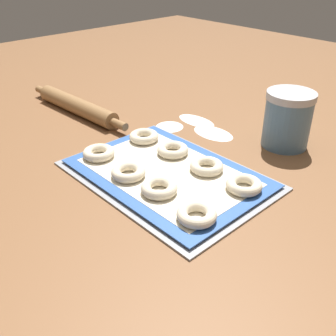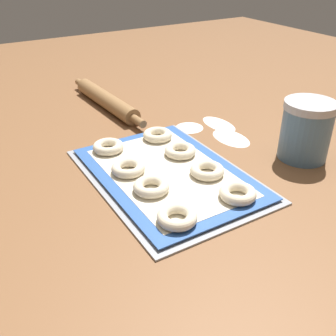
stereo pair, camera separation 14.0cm
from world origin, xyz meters
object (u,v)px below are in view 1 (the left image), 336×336
Objects in this scene: bagel_front_mid_right at (159,188)px; bagel_front_far_left at (99,153)px; bagel_back_mid_left at (173,150)px; rolling_pin at (77,106)px; baking_tray at (168,175)px; bagel_back_mid_right at (207,166)px; bagel_back_far_right at (244,185)px; bagel_front_mid_left at (128,172)px; bagel_back_far_left at (144,137)px; flour_canister at (288,119)px; bagel_front_far_right at (197,215)px.

bagel_front_far_left is at bearing -179.23° from bagel_front_mid_right.
bagel_back_mid_left is (-0.09, 0.12, 0.00)m from bagel_front_mid_right.
rolling_pin is (-0.36, -0.01, 0.00)m from bagel_back_mid_left.
bagel_back_mid_left is (-0.05, 0.06, 0.02)m from baking_tray.
bagel_back_mid_right is at bearing 1.75° from rolling_pin.
bagel_back_mid_left and bagel_back_mid_right have the same top height.
bagel_front_mid_right is 0.47m from rolling_pin.
bagel_back_mid_left is 1.00× the size of bagel_back_far_right.
bagel_front_mid_right is (0.08, 0.01, 0.00)m from bagel_front_mid_left.
bagel_back_far_left is 1.00× the size of bagel_back_far_right.
bagel_front_mid_left is at bearing -124.53° from bagel_back_mid_right.
bagel_front_far_left is 1.00× the size of bagel_back_far_right.
bagel_back_mid_right is 0.24m from flour_canister.
bagel_back_far_left is (-0.19, 0.12, 0.00)m from bagel_front_mid_right.
bagel_front_mid_left is 0.22m from bagel_back_far_right.
baking_tray is 0.42m from rolling_pin.
baking_tray is 5.97× the size of bagel_front_far_right.
bagel_back_mid_right is at bearing 0.81° from bagel_back_far_left.
bagel_front_mid_left is 1.00× the size of bagel_back_far_left.
bagel_front_far_right is at bearing -79.86° from flour_canister.
bagel_front_far_left is 0.43m from flour_canister.
bagel_back_far_right is 0.53× the size of flour_canister.
bagel_back_mid_left is at bearing 179.78° from bagel_back_far_right.
bagel_back_mid_right is (0.20, 0.13, 0.00)m from bagel_front_far_left.
flour_canister is at bearing 100.14° from bagel_front_far_right.
bagel_front_far_right is 1.00× the size of bagel_back_mid_left.
flour_canister is at bearing 26.57° from rolling_pin.
bagel_front_far_left is 0.16m from bagel_back_mid_left.
bagel_front_mid_right is 1.00× the size of bagel_back_mid_left.
bagel_back_far_left and bagel_back_mid_right have the same top height.
baking_tray is 0.08m from bagel_front_mid_right.
bagel_back_far_right is (0.14, 0.06, 0.02)m from baking_tray.
bagel_front_far_left is at bearing 177.97° from bagel_front_mid_left.
baking_tray is 5.97× the size of bagel_back_far_left.
rolling_pin reaches higher than bagel_front_far_right.
bagel_back_mid_right is 0.53× the size of flour_canister.
rolling_pin is (-0.41, 0.05, 0.02)m from baking_tray.
bagel_front_mid_left is 0.08m from bagel_front_mid_right.
bagel_back_mid_left is at bearing 146.06° from bagel_front_far_right.
flour_canister reaches higher than bagel_back_far_right.
bagel_back_mid_left is at bearing 126.98° from bagel_front_mid_right.
bagel_front_far_right is (0.29, -0.01, 0.00)m from bagel_front_far_left.
flour_canister reaches higher than baking_tray.
rolling_pin reaches higher than bagel_back_mid_left.
bagel_front_far_right is 0.23m from bagel_back_mid_left.
bagel_back_far_right is (0.10, 0.12, 0.00)m from bagel_front_mid_right.
bagel_front_mid_left is 1.00× the size of bagel_back_mid_right.
bagel_back_far_left is 0.09m from bagel_back_mid_left.
bagel_front_far_right is 0.57m from rolling_pin.
baking_tray is 5.97× the size of bagel_back_mid_left.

